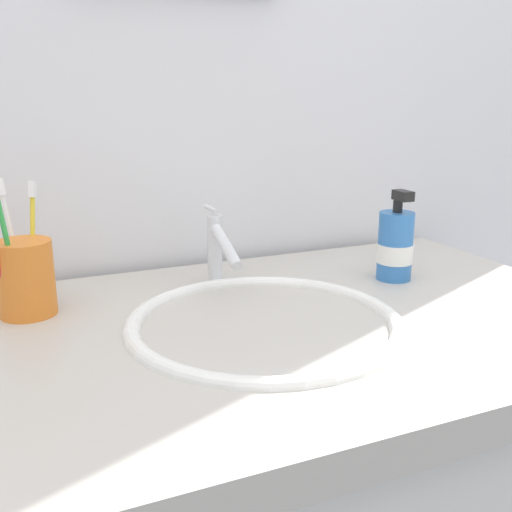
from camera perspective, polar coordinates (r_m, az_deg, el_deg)
The scene contains 8 objects.
tiled_wall_back at distance 1.09m, azimuth -7.92°, elevation 14.30°, with size 2.29×0.04×2.40m, color silver.
sink_basin at distance 0.83m, azimuth 0.84°, elevation -8.97°, with size 0.39×0.39×0.11m.
faucet at distance 0.96m, azimuth -3.71°, elevation 0.90°, with size 0.02×0.14×0.13m.
toothbrush_cup at distance 0.89m, azimuth -21.48°, elevation -2.02°, with size 0.08×0.08×0.11m, color orange.
toothbrush_green at distance 0.86m, azimuth -23.07°, elevation 1.43°, with size 0.03×0.04×0.20m.
toothbrush_yellow at distance 0.91m, azimuth -20.89°, elevation 1.84°, with size 0.03×0.05×0.18m.
toothbrush_white at distance 0.92m, azimuth -22.67°, elevation 1.92°, with size 0.03×0.05×0.19m.
soap_dispenser at distance 1.02m, azimuth 13.38°, elevation 0.94°, with size 0.06×0.06×0.15m.
Camera 1 is at (-0.30, -0.70, 1.22)m, focal length 41.16 mm.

